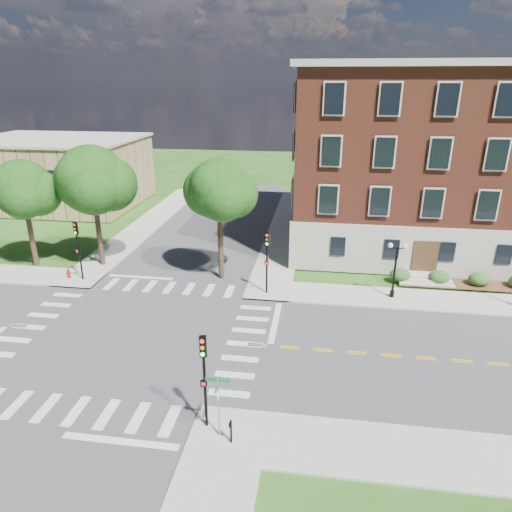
# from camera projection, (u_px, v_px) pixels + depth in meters

# --- Properties ---
(ground) EXTENTS (160.00, 160.00, 0.00)m
(ground) POSITION_uv_depth(u_px,v_px,m) (133.00, 335.00, 29.10)
(ground) COLOR #244E16
(ground) RESTS_ON ground
(road_ew) EXTENTS (90.00, 12.00, 0.01)m
(road_ew) POSITION_uv_depth(u_px,v_px,m) (133.00, 335.00, 29.10)
(road_ew) COLOR #3D3D3F
(road_ew) RESTS_ON ground
(road_ns) EXTENTS (12.00, 90.00, 0.01)m
(road_ns) POSITION_uv_depth(u_px,v_px,m) (133.00, 335.00, 29.10)
(road_ns) COLOR #3D3D3F
(road_ns) RESTS_ON ground
(sidewalk_ne) EXTENTS (34.00, 34.00, 0.12)m
(sidewalk_ne) POSITION_uv_depth(u_px,v_px,m) (362.00, 259.00, 41.20)
(sidewalk_ne) COLOR #9E9B93
(sidewalk_ne) RESTS_ON ground
(sidewalk_nw) EXTENTS (34.00, 34.00, 0.12)m
(sidewalk_nw) POSITION_uv_depth(u_px,v_px,m) (47.00, 243.00, 45.32)
(sidewalk_nw) COLOR #9E9B93
(sidewalk_nw) RESTS_ON ground
(crosswalk_east) EXTENTS (2.20, 10.20, 0.02)m
(crosswalk_east) POSITION_uv_depth(u_px,v_px,m) (244.00, 344.00, 28.14)
(crosswalk_east) COLOR silver
(crosswalk_east) RESTS_ON ground
(stop_bar_east) EXTENTS (0.40, 5.50, 0.00)m
(stop_bar_east) POSITION_uv_depth(u_px,v_px,m) (275.00, 322.00, 30.69)
(stop_bar_east) COLOR silver
(stop_bar_east) RESTS_ON ground
(main_building) EXTENTS (30.60, 22.40, 16.50)m
(main_building) POSITION_uv_depth(u_px,v_px,m) (457.00, 157.00, 43.15)
(main_building) COLOR #A7A193
(main_building) RESTS_ON ground
(secondary_building) EXTENTS (20.40, 15.40, 8.30)m
(secondary_building) POSITION_uv_depth(u_px,v_px,m) (58.00, 171.00, 58.16)
(secondary_building) COLOR #9B7F55
(secondary_building) RESTS_ON ground
(tree_b) EXTENTS (4.77, 4.77, 9.16)m
(tree_b) POSITION_uv_depth(u_px,v_px,m) (23.00, 189.00, 37.29)
(tree_b) COLOR black
(tree_b) RESTS_ON ground
(tree_c) EXTENTS (5.70, 5.70, 10.29)m
(tree_c) POSITION_uv_depth(u_px,v_px,m) (92.00, 180.00, 37.33)
(tree_c) COLOR black
(tree_c) RESTS_ON ground
(tree_d) EXTENTS (4.77, 4.77, 9.66)m
(tree_d) POSITION_uv_depth(u_px,v_px,m) (219.00, 190.00, 34.89)
(tree_d) COLOR black
(tree_d) RESTS_ON ground
(traffic_signal_se) EXTENTS (0.36, 0.42, 4.80)m
(traffic_signal_se) POSITION_uv_depth(u_px,v_px,m) (204.00, 370.00, 20.28)
(traffic_signal_se) COLOR black
(traffic_signal_se) RESTS_ON ground
(traffic_signal_ne) EXTENTS (0.36, 0.41, 4.80)m
(traffic_signal_ne) POSITION_uv_depth(u_px,v_px,m) (267.00, 255.00, 33.55)
(traffic_signal_ne) COLOR black
(traffic_signal_ne) RESTS_ON ground
(traffic_signal_nw) EXTENTS (0.38, 0.44, 4.80)m
(traffic_signal_nw) POSITION_uv_depth(u_px,v_px,m) (78.00, 243.00, 35.90)
(traffic_signal_nw) COLOR black
(traffic_signal_nw) RESTS_ON ground
(twin_lamp_west) EXTENTS (1.36, 0.36, 4.23)m
(twin_lamp_west) POSITION_uv_depth(u_px,v_px,m) (395.00, 267.00, 33.14)
(twin_lamp_west) COLOR black
(twin_lamp_west) RESTS_ON ground
(street_sign_pole) EXTENTS (1.10, 1.10, 3.10)m
(street_sign_pole) POSITION_uv_depth(u_px,v_px,m) (218.00, 395.00, 20.03)
(street_sign_pole) COLOR gray
(street_sign_pole) RESTS_ON ground
(push_button_post) EXTENTS (0.14, 0.21, 1.20)m
(push_button_post) POSITION_uv_depth(u_px,v_px,m) (231.00, 430.00, 20.13)
(push_button_post) COLOR black
(push_button_post) RESTS_ON ground
(fire_hydrant) EXTENTS (0.35, 0.35, 0.75)m
(fire_hydrant) POSITION_uv_depth(u_px,v_px,m) (69.00, 274.00, 37.18)
(fire_hydrant) COLOR #A6100C
(fire_hydrant) RESTS_ON ground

